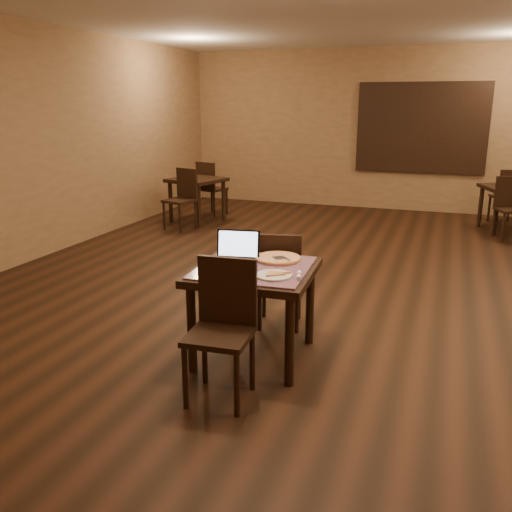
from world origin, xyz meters
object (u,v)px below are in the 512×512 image
at_px(tiled_table, 254,279).
at_px(other_table_b, 197,186).
at_px(chair_main_near, 223,321).
at_px(other_table_b_chair_near, 183,195).
at_px(laptop, 235,253).
at_px(pizza_pan, 278,260).
at_px(other_table_a_chair_far, 508,193).
at_px(other_table_b_chair_far, 209,185).
at_px(chair_main_far, 280,275).
at_px(other_table_a, 509,194).
at_px(other_table_a_chair_near, 510,204).

xyz_separation_m(tiled_table, other_table_b, (-2.71, 4.58, -0.03)).
bearing_deg(chair_main_near, other_table_b_chair_near, 116.04).
height_order(tiled_table, laptop, laptop).
bearing_deg(pizza_pan, other_table_a_chair_far, 69.65).
bearing_deg(other_table_b_chair_far, tiled_table, 133.95).
xyz_separation_m(chair_main_far, other_table_b, (-2.72, 3.96, 0.12)).
height_order(pizza_pan, other_table_b_chair_far, other_table_b_chair_far).
bearing_deg(other_table_b_chair_near, laptop, -41.49).
height_order(other_table_a, other_table_b_chair_far, other_table_b_chair_far).
bearing_deg(pizza_pan, other_table_a, 68.01).
relative_size(other_table_a, other_table_b, 0.98).
height_order(pizza_pan, other_table_a_chair_near, other_table_a_chair_near).
distance_m(chair_main_near, other_table_a_chair_far, 7.17).
xyz_separation_m(tiled_table, other_table_b_chair_near, (-2.68, 4.01, -0.11)).
bearing_deg(other_table_b_chair_far, laptop, 132.66).
bearing_deg(other_table_a_chair_near, pizza_pan, -132.95).
bearing_deg(tiled_table, pizza_pan, 60.28).
bearing_deg(other_table_a_chair_far, other_table_a_chair_near, 68.22).
bearing_deg(tiled_table, other_table_a_chair_far, 66.24).
distance_m(tiled_table, other_table_b, 5.32).
bearing_deg(laptop, tiled_table, -37.51).
distance_m(other_table_a, other_table_b_chair_far, 5.04).
relative_size(tiled_table, other_table_b, 0.97).
distance_m(pizza_pan, other_table_a_chair_near, 5.29).
distance_m(chair_main_far, other_table_a_chair_near, 4.98).
relative_size(laptop, other_table_b_chair_far, 0.40).
height_order(chair_main_near, chair_main_far, chair_main_near).
height_order(chair_main_near, pizza_pan, chair_main_near).
bearing_deg(other_table_a, chair_main_near, -129.24).
relative_size(tiled_table, other_table_b_chair_near, 0.99).
xyz_separation_m(pizza_pan, other_table_a, (2.17, 5.37, -0.17)).
relative_size(pizza_pan, other_table_b_chair_near, 0.36).
height_order(chair_main_near, other_table_b_chair_near, same).
distance_m(pizza_pan, other_table_a, 5.80).
height_order(tiled_table, chair_main_near, chair_main_near).
bearing_deg(tiled_table, other_table_b_chair_near, 120.65).
bearing_deg(other_table_b, other_table_b_chair_near, -71.60).
bearing_deg(chair_main_near, other_table_b_chair_far, 111.25).
bearing_deg(pizza_pan, other_table_b_chair_far, 120.13).
bearing_deg(chair_main_near, tiled_table, 85.39).
bearing_deg(tiled_table, other_table_b_chair_far, 114.76).
xyz_separation_m(laptop, pizza_pan, (0.32, 0.13, -0.06)).
distance_m(laptop, other_table_a_chair_near, 5.55).
relative_size(tiled_table, pizza_pan, 2.74).
distance_m(chair_main_far, laptop, 0.64).
height_order(laptop, other_table_a_chair_near, laptop).
height_order(chair_main_near, laptop, laptop).
height_order(chair_main_far, pizza_pan, chair_main_far).
bearing_deg(other_table_a_chair_near, laptop, -135.42).
distance_m(chair_main_far, other_table_a, 5.49).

